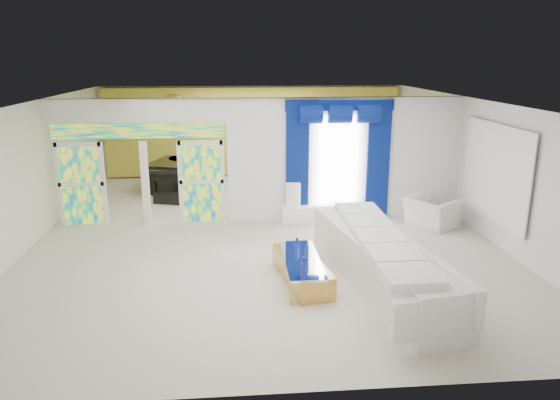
{
  "coord_description": "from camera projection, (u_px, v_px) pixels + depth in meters",
  "views": [
    {
      "loc": [
        -0.58,
        -11.42,
        3.95
      ],
      "look_at": [
        0.3,
        -1.2,
        1.1
      ],
      "focal_mm": 33.35,
      "sensor_mm": 36.0,
      "label": 1
    }
  ],
  "objects": [
    {
      "name": "floor",
      "position": [
        263.0,
        232.0,
        12.07
      ],
      "size": [
        12.0,
        12.0,
        0.0
      ],
      "primitive_type": "plane",
      "color": "#B7AF9E",
      "rests_on": "ground"
    },
    {
      "name": "dividing_wall",
      "position": [
        347.0,
        159.0,
        12.8
      ],
      "size": [
        5.7,
        0.18,
        3.0
      ],
      "primitive_type": "cube",
      "color": "white",
      "rests_on": "ground"
    },
    {
      "name": "dividing_header",
      "position": [
        137.0,
        110.0,
        12.06
      ],
      "size": [
        4.3,
        0.18,
        0.55
      ],
      "primitive_type": "cube",
      "color": "white",
      "rests_on": "dividing_wall"
    },
    {
      "name": "stained_panel_left",
      "position": [
        82.0,
        184.0,
        12.4
      ],
      "size": [
        0.95,
        0.04,
        2.0
      ],
      "primitive_type": "cube",
      "color": "#994C3F",
      "rests_on": "ground"
    },
    {
      "name": "stained_panel_right",
      "position": [
        202.0,
        181.0,
        12.64
      ],
      "size": [
        0.95,
        0.04,
        2.0
      ],
      "primitive_type": "cube",
      "color": "#994C3F",
      "rests_on": "ground"
    },
    {
      "name": "stained_transom",
      "position": [
        138.0,
        131.0,
        12.19
      ],
      "size": [
        4.0,
        0.05,
        0.35
      ],
      "primitive_type": "cube",
      "color": "#994C3F",
      "rests_on": "dividing_header"
    },
    {
      "name": "window_pane",
      "position": [
        338.0,
        162.0,
        12.7
      ],
      "size": [
        1.0,
        0.02,
        2.3
      ],
      "primitive_type": "cube",
      "color": "white",
      "rests_on": "dividing_wall"
    },
    {
      "name": "blue_drape_left",
      "position": [
        297.0,
        165.0,
        12.6
      ],
      "size": [
        0.55,
        0.1,
        2.8
      ],
      "primitive_type": "cube",
      "color": "#04084C",
      "rests_on": "ground"
    },
    {
      "name": "blue_drape_right",
      "position": [
        378.0,
        163.0,
        12.76
      ],
      "size": [
        0.55,
        0.1,
        2.8
      ],
      "primitive_type": "cube",
      "color": "#04084C",
      "rests_on": "ground"
    },
    {
      "name": "blue_pelmet",
      "position": [
        340.0,
        105.0,
        12.3
      ],
      "size": [
        2.6,
        0.12,
        0.25
      ],
      "primitive_type": "cube",
      "color": "#04084C",
      "rests_on": "dividing_wall"
    },
    {
      "name": "wall_mirror",
      "position": [
        495.0,
        172.0,
        11.1
      ],
      "size": [
        0.04,
        2.7,
        1.9
      ],
      "primitive_type": "cube",
      "color": "white",
      "rests_on": "ground"
    },
    {
      "name": "gold_curtains",
      "position": [
        253.0,
        132.0,
        17.33
      ],
      "size": [
        9.7,
        0.12,
        2.9
      ],
      "primitive_type": "cube",
      "color": "gold",
      "rests_on": "ground"
    },
    {
      "name": "white_sofa",
      "position": [
        380.0,
        263.0,
        9.15
      ],
      "size": [
        1.69,
        4.57,
        0.85
      ],
      "primitive_type": "cube",
      "rotation": [
        0.0,
        0.0,
        0.17
      ],
      "color": "silver",
      "rests_on": "ground"
    },
    {
      "name": "coffee_table",
      "position": [
        302.0,
        271.0,
        9.38
      ],
      "size": [
        0.94,
        1.97,
        0.42
      ],
      "primitive_type": "cube",
      "rotation": [
        0.0,
        0.0,
        0.17
      ],
      "color": "gold",
      "rests_on": "ground"
    },
    {
      "name": "console_table",
      "position": [
        305.0,
        213.0,
        12.82
      ],
      "size": [
        1.18,
        0.4,
        0.39
      ],
      "primitive_type": "cube",
      "rotation": [
        0.0,
        0.0,
        0.02
      ],
      "color": "white",
      "rests_on": "ground"
    },
    {
      "name": "table_lamp",
      "position": [
        293.0,
        195.0,
        12.66
      ],
      "size": [
        0.36,
        0.36,
        0.58
      ],
      "primitive_type": "cylinder",
      "color": "white",
      "rests_on": "console_table"
    },
    {
      "name": "armchair",
      "position": [
        431.0,
        213.0,
        12.35
      ],
      "size": [
        1.39,
        1.43,
        0.7
      ],
      "primitive_type": "imported",
      "rotation": [
        0.0,
        0.0,
        2.16
      ],
      "color": "silver",
      "rests_on": "ground"
    },
    {
      "name": "grand_piano",
      "position": [
        175.0,
        175.0,
        15.86
      ],
      "size": [
        1.76,
        2.03,
        0.87
      ],
      "primitive_type": "cube",
      "rotation": [
        0.0,
        0.0,
        -0.31
      ],
      "color": "black",
      "rests_on": "ground"
    },
    {
      "name": "piano_bench",
      "position": [
        170.0,
        198.0,
        14.4
      ],
      "size": [
        0.91,
        0.57,
        0.28
      ],
      "primitive_type": "cube",
      "rotation": [
        0.0,
        0.0,
        -0.31
      ],
      "color": "black",
      "rests_on": "ground"
    },
    {
      "name": "tv_console",
      "position": [
        90.0,
        190.0,
        14.43
      ],
      "size": [
        0.53,
        0.48,
        0.73
      ],
      "primitive_type": "cube",
      "rotation": [
        0.0,
        0.0,
        0.06
      ],
      "color": "#A18450",
      "rests_on": "ground"
    },
    {
      "name": "chandelier",
      "position": [
        173.0,
        104.0,
        14.43
      ],
      "size": [
        0.6,
        0.6,
        0.6
      ],
      "primitive_type": "sphere",
      "color": "gold",
      "rests_on": "ceiling"
    },
    {
      "name": "decanters",
      "position": [
        303.0,
        256.0,
        9.18
      ],
      "size": [
        0.21,
        1.16,
        0.27
      ],
      "color": "navy",
      "rests_on": "coffee_table"
    }
  ]
}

